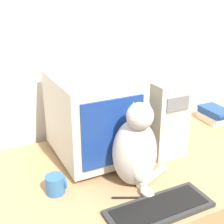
{
  "coord_description": "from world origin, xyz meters",
  "views": [
    {
      "loc": [
        -0.79,
        -0.7,
        1.54
      ],
      "look_at": [
        -0.21,
        0.47,
        1.01
      ],
      "focal_mm": 50.0,
      "sensor_mm": 36.0,
      "label": 1
    }
  ],
  "objects_px": {
    "cat": "(136,150)",
    "mug": "(56,184)",
    "computer_tower": "(150,109)",
    "pen": "(129,198)",
    "book_stack": "(214,114)",
    "crt_monitor": "(93,116)",
    "keyboard": "(159,208)"
  },
  "relations": [
    {
      "from": "computer_tower",
      "to": "book_stack",
      "type": "distance_m",
      "value": 0.55
    },
    {
      "from": "computer_tower",
      "to": "pen",
      "type": "distance_m",
      "value": 0.57
    },
    {
      "from": "crt_monitor",
      "to": "book_stack",
      "type": "relative_size",
      "value": 2.14
    },
    {
      "from": "crt_monitor",
      "to": "cat",
      "type": "bearing_deg",
      "value": -78.28
    },
    {
      "from": "book_stack",
      "to": "pen",
      "type": "xyz_separation_m",
      "value": [
        -0.88,
        -0.45,
        -0.04
      ]
    },
    {
      "from": "crt_monitor",
      "to": "keyboard",
      "type": "relative_size",
      "value": 1.07
    },
    {
      "from": "computer_tower",
      "to": "cat",
      "type": "bearing_deg",
      "value": -130.92
    },
    {
      "from": "crt_monitor",
      "to": "cat",
      "type": "distance_m",
      "value": 0.32
    },
    {
      "from": "crt_monitor",
      "to": "pen",
      "type": "bearing_deg",
      "value": -91.7
    },
    {
      "from": "computer_tower",
      "to": "crt_monitor",
      "type": "bearing_deg",
      "value": -179.06
    },
    {
      "from": "keyboard",
      "to": "cat",
      "type": "height_order",
      "value": "cat"
    },
    {
      "from": "keyboard",
      "to": "mug",
      "type": "distance_m",
      "value": 0.44
    },
    {
      "from": "keyboard",
      "to": "pen",
      "type": "relative_size",
      "value": 3.19
    },
    {
      "from": "keyboard",
      "to": "mug",
      "type": "xyz_separation_m",
      "value": [
        -0.33,
        0.29,
        0.03
      ]
    },
    {
      "from": "crt_monitor",
      "to": "cat",
      "type": "xyz_separation_m",
      "value": [
        0.07,
        -0.31,
        -0.05
      ]
    },
    {
      "from": "keyboard",
      "to": "book_stack",
      "type": "bearing_deg",
      "value": 34.86
    },
    {
      "from": "cat",
      "to": "mug",
      "type": "height_order",
      "value": "cat"
    },
    {
      "from": "keyboard",
      "to": "mug",
      "type": "height_order",
      "value": "mug"
    },
    {
      "from": "crt_monitor",
      "to": "book_stack",
      "type": "bearing_deg",
      "value": 3.53
    },
    {
      "from": "book_stack",
      "to": "cat",
      "type": "bearing_deg",
      "value": -155.48
    },
    {
      "from": "computer_tower",
      "to": "pen",
      "type": "bearing_deg",
      "value": -131.38
    },
    {
      "from": "computer_tower",
      "to": "cat",
      "type": "relative_size",
      "value": 1.15
    },
    {
      "from": "crt_monitor",
      "to": "book_stack",
      "type": "height_order",
      "value": "crt_monitor"
    },
    {
      "from": "crt_monitor",
      "to": "book_stack",
      "type": "xyz_separation_m",
      "value": [
        0.87,
        0.05,
        -0.17
      ]
    },
    {
      "from": "keyboard",
      "to": "book_stack",
      "type": "relative_size",
      "value": 2.0
    },
    {
      "from": "cat",
      "to": "book_stack",
      "type": "bearing_deg",
      "value": 23.74
    },
    {
      "from": "cat",
      "to": "book_stack",
      "type": "distance_m",
      "value": 0.89
    },
    {
      "from": "book_stack",
      "to": "computer_tower",
      "type": "bearing_deg",
      "value": -174.81
    },
    {
      "from": "mug",
      "to": "book_stack",
      "type": "bearing_deg",
      "value": 13.53
    },
    {
      "from": "computer_tower",
      "to": "keyboard",
      "type": "xyz_separation_m",
      "value": [
        -0.28,
        -0.52,
        -0.18
      ]
    },
    {
      "from": "computer_tower",
      "to": "mug",
      "type": "relative_size",
      "value": 5.3
    },
    {
      "from": "book_stack",
      "to": "mug",
      "type": "xyz_separation_m",
      "value": [
        -1.14,
        -0.27,
        -0.01
      ]
    }
  ]
}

